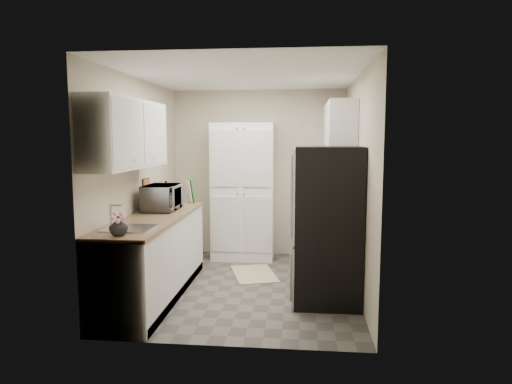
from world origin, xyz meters
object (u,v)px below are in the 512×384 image
pantry_cabinet (243,192)px  toaster_oven (324,192)px  electric_range (326,242)px  microwave (162,198)px  wine_bottle (166,194)px  refrigerator (328,225)px

pantry_cabinet → toaster_oven: pantry_cabinet is taller
electric_range → toaster_oven: bearing=90.7°
pantry_cabinet → microwave: bearing=-121.9°
wine_bottle → toaster_oven: 2.19m
pantry_cabinet → microwave: 1.55m
pantry_cabinet → refrigerator: pantry_cabinet is taller
refrigerator → toaster_oven: size_ratio=4.85×
refrigerator → microwave: refrigerator is taller
pantry_cabinet → refrigerator: size_ratio=1.18×
pantry_cabinet → toaster_oven: size_ratio=5.71×
electric_range → microwave: size_ratio=2.04×
pantry_cabinet → electric_range: size_ratio=1.77×
toaster_oven → electric_range: bearing=-108.7°
microwave → refrigerator: bearing=-102.3°
wine_bottle → toaster_oven: size_ratio=0.83×
wine_bottle → toaster_oven: bearing=20.4°
electric_range → refrigerator: bearing=-92.5°
microwave → toaster_oven: bearing=-60.6°
pantry_cabinet → electric_range: pantry_cabinet is taller
refrigerator → toaster_oven: bearing=89.1°
electric_range → refrigerator: refrigerator is taller
refrigerator → wine_bottle: (-2.02, 0.79, 0.21)m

